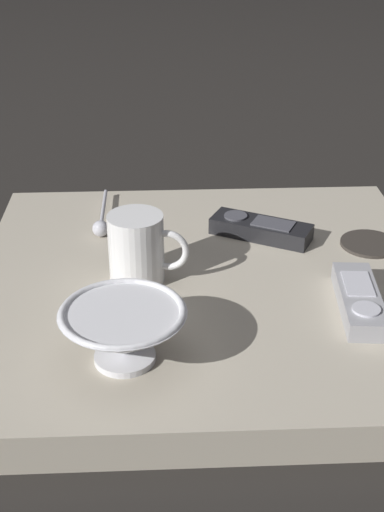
{
  "coord_description": "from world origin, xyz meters",
  "views": [
    {
      "loc": [
        -0.83,
        0.06,
        0.54
      ],
      "look_at": [
        0.03,
        0.02,
        0.07
      ],
      "focal_mm": 49.58,
      "sensor_mm": 36.0,
      "label": 1
    }
  ],
  "objects_px": {
    "cereal_bowl": "(124,332)",
    "coffee_mug": "(138,250)",
    "tv_remote_far": "(261,229)",
    "teaspoon": "(101,223)",
    "tv_remote_near": "(359,300)",
    "drink_coaster": "(370,244)"
  },
  "relations": [
    {
      "from": "coffee_mug",
      "to": "drink_coaster",
      "type": "height_order",
      "value": "coffee_mug"
    },
    {
      "from": "tv_remote_near",
      "to": "cereal_bowl",
      "type": "bearing_deg",
      "value": 107.72
    },
    {
      "from": "cereal_bowl",
      "to": "tv_remote_near",
      "type": "distance_m",
      "value": 0.31
    },
    {
      "from": "tv_remote_near",
      "to": "drink_coaster",
      "type": "relative_size",
      "value": 1.8
    },
    {
      "from": "teaspoon",
      "to": "tv_remote_far",
      "type": "height_order",
      "value": "tv_remote_far"
    },
    {
      "from": "cereal_bowl",
      "to": "tv_remote_near",
      "type": "bearing_deg",
      "value": -72.28
    },
    {
      "from": "coffee_mug",
      "to": "cereal_bowl",
      "type": "bearing_deg",
      "value": 175.9
    },
    {
      "from": "cereal_bowl",
      "to": "coffee_mug",
      "type": "height_order",
      "value": "coffee_mug"
    },
    {
      "from": "teaspoon",
      "to": "cereal_bowl",
      "type": "bearing_deg",
      "value": -171.7
    },
    {
      "from": "cereal_bowl",
      "to": "tv_remote_near",
      "type": "height_order",
      "value": "cereal_bowl"
    },
    {
      "from": "tv_remote_far",
      "to": "coffee_mug",
      "type": "bearing_deg",
      "value": 124.26
    },
    {
      "from": "coffee_mug",
      "to": "tv_remote_far",
      "type": "bearing_deg",
      "value": -55.74
    },
    {
      "from": "teaspoon",
      "to": "tv_remote_far",
      "type": "relative_size",
      "value": 0.98
    },
    {
      "from": "tv_remote_far",
      "to": "drink_coaster",
      "type": "bearing_deg",
      "value": -102.94
    },
    {
      "from": "cereal_bowl",
      "to": "coffee_mug",
      "type": "distance_m",
      "value": 0.18
    },
    {
      "from": "teaspoon",
      "to": "tv_remote_far",
      "type": "bearing_deg",
      "value": -97.07
    },
    {
      "from": "drink_coaster",
      "to": "coffee_mug",
      "type": "bearing_deg",
      "value": 104.42
    },
    {
      "from": "cereal_bowl",
      "to": "drink_coaster",
      "type": "distance_m",
      "value": 0.44
    },
    {
      "from": "cereal_bowl",
      "to": "drink_coaster",
      "type": "xyz_separation_m",
      "value": [
        0.26,
        -0.35,
        -0.04
      ]
    },
    {
      "from": "cereal_bowl",
      "to": "drink_coaster",
      "type": "bearing_deg",
      "value": -53.28
    },
    {
      "from": "cereal_bowl",
      "to": "teaspoon",
      "type": "relative_size",
      "value": 0.93
    },
    {
      "from": "coffee_mug",
      "to": "tv_remote_far",
      "type": "relative_size",
      "value": 0.69
    }
  ]
}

